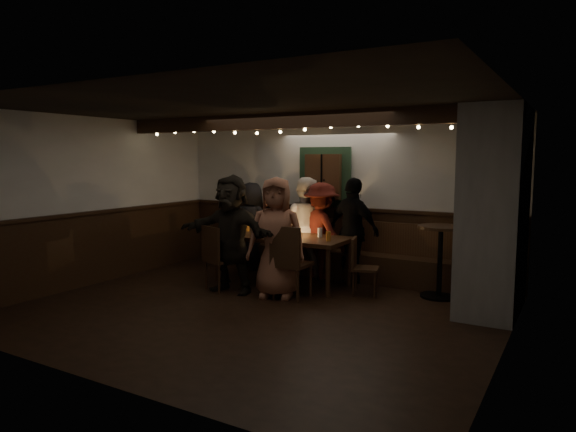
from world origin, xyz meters
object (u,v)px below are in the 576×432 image
Objects in this scene: person_f at (231,234)px; person_g at (276,237)px; person_a at (251,226)px; chair_near_left at (217,254)px; person_c at (304,226)px; chair_end at (360,263)px; chair_near_right at (289,258)px; person_b at (280,226)px; high_top at (440,252)px; person_d at (321,231)px; person_e at (353,230)px; dining_table at (281,240)px.

person_g is (0.72, 0.09, -0.01)m from person_f.
person_g is (1.38, -1.39, 0.08)m from person_a.
person_c is (0.63, 1.57, 0.28)m from chair_near_left.
person_a is 1.07m from person_c.
person_c is (-1.29, 0.70, 0.36)m from chair_end.
person_c is 0.95× the size of person_f.
person_c reaches higher than chair_near_right.
chair_near_left reaches higher than chair_end.
person_b is 0.47m from person_c.
high_top is at bearing 23.81° from person_f.
person_e reaches higher than person_d.
person_a is at bearing 21.82° from person_d.
person_g reaches higher than chair_near_left.
chair_near_right reaches higher than chair_near_left.
chair_near_left is 0.57× the size of person_g.
dining_table is at bearing 79.34° from person_c.
person_f is 1.01× the size of person_g.
dining_table is at bearing 54.38° from chair_near_left.
person_e is (-1.41, 0.21, 0.19)m from high_top.
high_top is 0.61× the size of person_e.
chair_end is at bearing 17.24° from person_g.
person_c is 0.36m from person_d.
chair_near_right is at bearing 5.11° from chair_near_left.
chair_near_right is 1.42m from person_d.
person_f reaches higher than person_g.
person_e is 1.47m from person_g.
high_top is 1.44m from person_e.
chair_near_right reaches higher than dining_table.
person_b is 0.97× the size of person_e.
person_d reaches higher than high_top.
chair_near_right is (0.57, -0.74, -0.11)m from dining_table.
person_e is at bearing 74.99° from chair_near_right.
person_a reaches higher than chair_near_left.
high_top is at bearing 21.91° from chair_end.
person_d is at bearing 18.14° from person_e.
person_d is at bearing 62.01° from person_f.
chair_near_left is 0.60× the size of person_b.
person_g reaches higher than person_a.
chair_end is 2.48m from person_a.
person_b is at bearing 92.26° from person_f.
dining_table is at bearing -179.26° from chair_end.
person_c is 0.92m from person_e.
chair_end is (1.31, 0.02, -0.23)m from dining_table.
chair_near_left is at bearing -165.81° from person_f.
person_e is at bearing 171.40° from high_top.
person_b reaches higher than person_a.
person_e reaches higher than chair_near_left.
chair_near_right is 0.61× the size of person_g.
chair_near_right is 1.07m from chair_end.
high_top is 0.65× the size of person_d.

